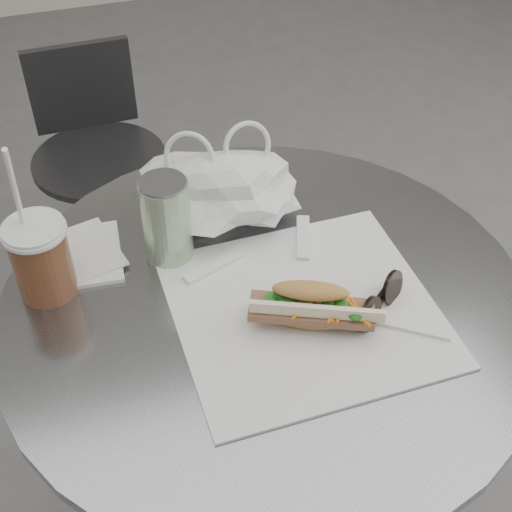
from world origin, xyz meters
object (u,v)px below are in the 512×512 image
object	(u,v)px
chair_far	(103,188)
iced_coffee	(41,258)
sunglasses	(380,302)
banh_mi	(311,306)
drink_can	(167,220)
cafe_table	(265,410)

from	to	relation	value
chair_far	iced_coffee	world-z (taller)	iced_coffee
sunglasses	iced_coffee	bearing A→B (deg)	120.99
iced_coffee	sunglasses	bearing A→B (deg)	-23.02
banh_mi	sunglasses	distance (m)	0.10
sunglasses	drink_can	bearing A→B (deg)	104.96
banh_mi	sunglasses	bearing A→B (deg)	20.07
sunglasses	cafe_table	bearing A→B (deg)	116.84
banh_mi	drink_can	xyz separation A→B (m)	(-0.15, 0.20, 0.03)
chair_far	cafe_table	bearing A→B (deg)	98.09
cafe_table	iced_coffee	bearing A→B (deg)	159.09
iced_coffee	sunglasses	size ratio (longest dim) A/B	2.50
chair_far	drink_can	size ratio (longest dim) A/B	4.74
chair_far	iced_coffee	bearing A→B (deg)	79.20
chair_far	iced_coffee	distance (m)	0.98
iced_coffee	sunglasses	world-z (taller)	iced_coffee
sunglasses	drink_can	world-z (taller)	drink_can
banh_mi	drink_can	size ratio (longest dim) A/B	1.60
cafe_table	sunglasses	distance (m)	0.33
banh_mi	iced_coffee	world-z (taller)	iced_coffee
chair_far	banh_mi	size ratio (longest dim) A/B	2.97
iced_coffee	sunglasses	xyz separation A→B (m)	(0.43, -0.18, -0.04)
iced_coffee	drink_can	world-z (taller)	iced_coffee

